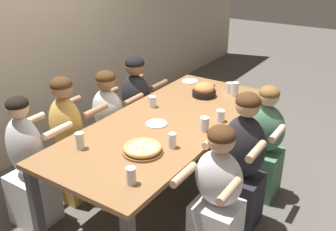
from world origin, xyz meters
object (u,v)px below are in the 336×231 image
(empty_plate_b, at_px, (190,81))
(drinking_glass_b, at_px, (229,88))
(skillet_bowl, at_px, (204,90))
(drinking_glass_c, at_px, (131,177))
(drinking_glass_f, at_px, (172,141))
(drinking_glass_e, at_px, (80,142))
(diner_near_midleft, at_px, (217,200))
(diner_far_midleft, at_px, (69,145))
(drinking_glass_d, at_px, (220,117))
(diner_far_midright, at_px, (137,109))
(diner_far_center, at_px, (109,126))
(pizza_board_main, at_px, (143,149))
(drinking_glass_g, at_px, (235,90))
(drinking_glass_a, at_px, (204,125))
(diner_near_center, at_px, (242,167))
(diner_far_left, at_px, (29,169))
(empty_plate_a, at_px, (156,124))
(drinking_glass_h, at_px, (152,102))
(diner_near_midright, at_px, (263,148))

(empty_plate_b, bearing_deg, drinking_glass_b, -98.13)
(skillet_bowl, height_order, drinking_glass_c, skillet_bowl)
(drinking_glass_f, bearing_deg, drinking_glass_e, 124.74)
(diner_near_midleft, xyz_separation_m, diner_far_midleft, (-0.06, 1.48, 0.04))
(drinking_glass_d, height_order, drinking_glass_f, drinking_glass_f)
(diner_far_midright, bearing_deg, diner_far_center, -90.00)
(pizza_board_main, bearing_deg, drinking_glass_g, -3.68)
(drinking_glass_a, xyz_separation_m, drinking_glass_f, (-0.39, 0.07, -0.00))
(diner_far_midright, height_order, diner_near_center, diner_near_center)
(diner_far_center, relative_size, diner_far_left, 0.95)
(drinking_glass_c, relative_size, drinking_glass_f, 1.01)
(empty_plate_a, height_order, diner_far_left, diner_far_left)
(empty_plate_b, distance_m, drinking_glass_h, 0.83)
(empty_plate_a, bearing_deg, drinking_glass_b, -11.17)
(drinking_glass_d, bearing_deg, diner_far_center, 101.21)
(empty_plate_b, height_order, drinking_glass_c, drinking_glass_c)
(diner_far_left, bearing_deg, drinking_glass_h, 69.02)
(drinking_glass_f, bearing_deg, empty_plate_b, 25.11)
(diner_far_midright, bearing_deg, drinking_glass_h, -34.64)
(drinking_glass_b, bearing_deg, diner_far_left, 154.59)
(empty_plate_b, distance_m, diner_near_center, 1.52)
(diner_far_left, bearing_deg, diner_near_midright, 44.46)
(diner_far_left, relative_size, diner_far_midright, 1.02)
(drinking_glass_d, height_order, diner_near_center, diner_near_center)
(empty_plate_b, bearing_deg, empty_plate_a, -164.28)
(drinking_glass_e, height_order, diner_near_midright, diner_near_midright)
(diner_far_center, xyz_separation_m, diner_far_left, (-0.99, 0.00, 0.02))
(drinking_glass_a, height_order, diner_far_left, diner_far_left)
(empty_plate_a, distance_m, drinking_glass_e, 0.72)
(drinking_glass_h, height_order, diner_far_center, diner_far_center)
(drinking_glass_a, distance_m, diner_far_left, 1.50)
(drinking_glass_d, xyz_separation_m, diner_near_midleft, (-0.71, -0.34, -0.31))
(diner_far_left, bearing_deg, drinking_glass_b, 64.59)
(drinking_glass_f, bearing_deg, empty_plate_a, 51.61)
(drinking_glass_a, xyz_separation_m, drinking_glass_e, (-0.80, 0.66, 0.00))
(skillet_bowl, height_order, diner_near_midright, diner_near_midright)
(empty_plate_a, xyz_separation_m, drinking_glass_d, (0.37, -0.44, 0.04))
(empty_plate_b, relative_size, drinking_glass_h, 1.67)
(diner_far_midleft, bearing_deg, diner_far_left, -90.00)
(drinking_glass_d, bearing_deg, pizza_board_main, 163.34)
(diner_near_midright, bearing_deg, drinking_glass_h, 16.14)
(empty_plate_b, distance_m, drinking_glass_f, 1.54)
(drinking_glass_d, relative_size, diner_far_left, 0.09)
(drinking_glass_c, distance_m, diner_near_center, 1.05)
(skillet_bowl, height_order, drinking_glass_h, skillet_bowl)
(empty_plate_a, relative_size, drinking_glass_f, 1.56)
(drinking_glass_a, xyz_separation_m, drinking_glass_b, (0.93, 0.20, -0.00))
(drinking_glass_d, height_order, diner_far_left, diner_far_left)
(diner_far_midright, xyz_separation_m, diner_far_midleft, (-1.01, 0.00, 0.02))
(empty_plate_a, bearing_deg, diner_near_midright, -52.49)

